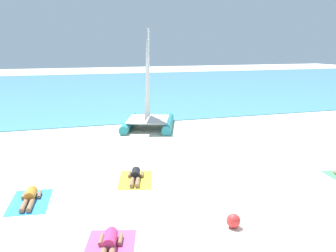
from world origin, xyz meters
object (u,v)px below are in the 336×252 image
(towel_center_left, at_px, (109,250))
(beach_ball, at_px, (233,221))
(sunbather_center_left, at_px, (109,243))
(sunbather_center_right, at_px, (136,175))
(sunbather_leftmost, at_px, (30,197))
(sailboat_teal, at_px, (148,114))
(towel_leftmost, at_px, (30,202))
(towel_center_right, at_px, (135,180))

(towel_center_left, relative_size, beach_ball, 5.30)
(sunbather_center_left, distance_m, sunbather_center_right, 4.63)
(towel_center_left, xyz_separation_m, sunbather_center_right, (1.70, 4.38, 0.13))
(sunbather_leftmost, bearing_deg, sailboat_teal, 63.85)
(towel_leftmost, distance_m, towel_center_left, 3.85)
(towel_leftmost, distance_m, sunbather_leftmost, 0.14)
(towel_center_left, distance_m, towel_center_right, 4.63)
(sunbather_leftmost, distance_m, sunbather_center_right, 3.48)
(sailboat_teal, height_order, towel_leftmost, sailboat_teal)
(sunbather_leftmost, bearing_deg, sunbather_center_right, 22.87)
(beach_ball, bearing_deg, towel_leftmost, 145.21)
(sunbather_leftmost, relative_size, beach_ball, 4.37)
(sunbather_leftmost, bearing_deg, towel_center_left, -56.02)
(sailboat_teal, distance_m, beach_ball, 12.24)
(towel_center_left, height_order, sunbather_center_right, sunbather_center_right)
(sunbather_center_left, xyz_separation_m, sunbather_center_right, (1.68, 4.32, 0.00))
(towel_leftmost, xyz_separation_m, towel_center_left, (1.68, -3.46, 0.00))
(towel_leftmost, relative_size, beach_ball, 5.30)
(sunbather_center_right, bearing_deg, sunbather_leftmost, -149.08)
(sailboat_teal, bearing_deg, beach_ball, -74.44)
(sailboat_teal, height_order, sunbather_center_left, sailboat_teal)
(towel_center_right, bearing_deg, sunbather_center_left, -111.36)
(sailboat_teal, distance_m, towel_leftmost, 10.74)
(towel_center_right, xyz_separation_m, beach_ball, (1.46, -4.20, 0.17))
(sailboat_teal, bearing_deg, towel_center_right, -87.38)
(towel_leftmost, relative_size, towel_center_left, 1.00)
(sunbather_leftmost, distance_m, sunbather_center_left, 3.85)
(towel_leftmost, distance_m, towel_center_right, 3.47)
(towel_leftmost, bearing_deg, sunbather_center_left, -63.41)
(towel_center_right, bearing_deg, towel_leftmost, -165.70)
(sailboat_teal, relative_size, sunbather_center_left, 3.49)
(towel_center_right, relative_size, beach_ball, 5.30)
(towel_center_right, xyz_separation_m, sunbather_center_right, (0.02, 0.06, 0.13))
(sailboat_teal, relative_size, sunbather_center_right, 3.48)
(beach_ball, bearing_deg, sunbather_center_right, 108.60)
(sunbather_center_left, bearing_deg, sailboat_teal, 87.44)
(sailboat_teal, bearing_deg, sunbather_center_right, -87.40)
(sunbather_leftmost, bearing_deg, beach_ball, -26.73)
(beach_ball, bearing_deg, sunbather_leftmost, 144.63)
(sailboat_teal, distance_m, towel_center_right, 8.44)
(sunbather_center_left, bearing_deg, towel_center_left, -90.00)
(towel_center_left, bearing_deg, towel_leftmost, 115.90)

